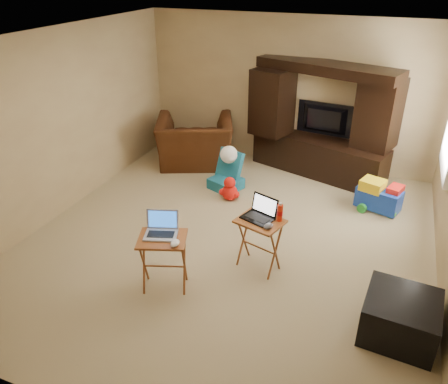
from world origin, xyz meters
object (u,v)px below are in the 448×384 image
at_px(ottoman, 400,317).
at_px(tray_table_left, 164,263).
at_px(entertainment_center, 322,121).
at_px(push_toy, 379,195).
at_px(tray_table_right, 259,244).
at_px(child_rocker, 226,171).
at_px(laptop_left, 160,226).
at_px(mouse_right, 268,226).
at_px(plush_toy, 230,188).
at_px(water_bottle, 280,213).
at_px(recliner, 195,142).
at_px(mouse_left, 175,243).
at_px(laptop_right, 258,210).
at_px(television, 323,120).

bearing_deg(ottoman, tray_table_left, -175.03).
relative_size(entertainment_center, push_toy, 3.65).
bearing_deg(tray_table_left, tray_table_right, 20.94).
height_order(child_rocker, laptop_left, laptop_left).
relative_size(ottoman, mouse_right, 5.10).
xyz_separation_m(plush_toy, water_bottle, (1.11, -1.35, 0.56)).
bearing_deg(entertainment_center, recliner, -151.56).
height_order(ottoman, mouse_right, mouse_right).
bearing_deg(tray_table_right, entertainment_center, 103.31).
bearing_deg(mouse_right, tray_table_left, -148.40).
bearing_deg(recliner, push_toy, 147.86).
distance_m(tray_table_right, mouse_left, 1.09).
xyz_separation_m(ottoman, laptop_left, (-2.46, -0.18, 0.56)).
height_order(laptop_right, water_bottle, laptop_right).
xyz_separation_m(entertainment_center, laptop_right, (-0.17, -2.83, -0.16)).
bearing_deg(laptop_left, child_rocker, 77.13).
relative_size(child_rocker, water_bottle, 2.99).
xyz_separation_m(plush_toy, tray_table_right, (0.91, -1.43, 0.14)).
bearing_deg(tray_table_left, entertainment_center, 55.20).
bearing_deg(mouse_left, plush_toy, 96.52).
xyz_separation_m(plush_toy, mouse_left, (0.25, -2.22, 0.49)).
relative_size(recliner, push_toy, 2.06).
height_order(entertainment_center, mouse_left, entertainment_center).
height_order(entertainment_center, mouse_right, entertainment_center).
relative_size(laptop_left, laptop_right, 1.01).
xyz_separation_m(tray_table_left, laptop_right, (0.81, 0.74, 0.44)).
relative_size(child_rocker, plush_toy, 1.59).
height_order(recliner, push_toy, recliner).
distance_m(recliner, mouse_left, 3.49).
distance_m(recliner, mouse_right, 3.31).
bearing_deg(ottoman, laptop_right, 161.84).
relative_size(plush_toy, mouse_left, 2.82).
height_order(recliner, water_bottle, water_bottle).
distance_m(push_toy, mouse_left, 3.34).
relative_size(mouse_left, water_bottle, 0.67).
bearing_deg(child_rocker, tray_table_left, -63.03).
relative_size(ottoman, water_bottle, 3.37).
height_order(entertainment_center, plush_toy, entertainment_center).
height_order(ottoman, tray_table_left, tray_table_left).
height_order(entertainment_center, tray_table_left, entertainment_center).
bearing_deg(tray_table_left, mouse_left, -39.67).
bearing_deg(television, recliner, 22.81).
bearing_deg(water_bottle, television, 91.32).
distance_m(ottoman, mouse_right, 1.57).
xyz_separation_m(entertainment_center, ottoman, (1.45, -3.36, -0.71)).
bearing_deg(laptop_right, water_bottle, 33.32).
bearing_deg(child_rocker, tray_table_right, -36.66).
relative_size(ottoman, tray_table_right, 1.04).
bearing_deg(mouse_left, mouse_right, 40.43).
distance_m(laptop_left, mouse_right, 1.16).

